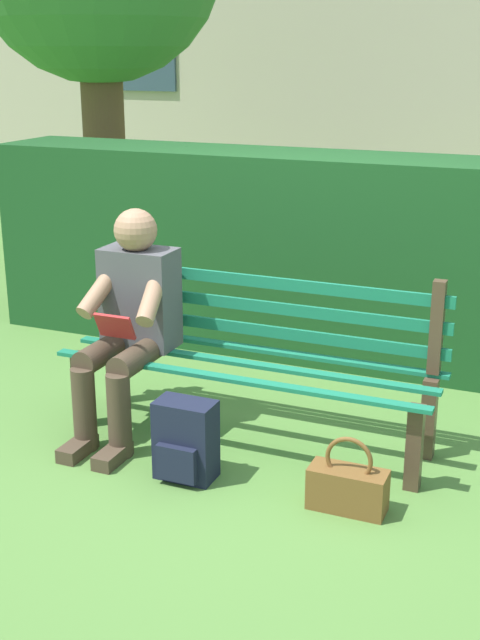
# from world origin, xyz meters

# --- Properties ---
(ground) EXTENTS (60.00, 60.00, 0.00)m
(ground) POSITION_xyz_m (0.00, 0.00, 0.00)
(ground) COLOR #517F38
(park_bench) EXTENTS (1.93, 0.50, 0.89)m
(park_bench) POSITION_xyz_m (0.00, -0.08, 0.45)
(park_bench) COLOR #4C3828
(park_bench) RESTS_ON ground
(person_seated) EXTENTS (0.44, 0.73, 1.16)m
(person_seated) POSITION_xyz_m (0.61, 0.10, 0.61)
(person_seated) COLOR #4C4C51
(person_seated) RESTS_ON ground
(hedge_backdrop) EXTENTS (5.11, 0.72, 1.40)m
(hedge_backdrop) POSITION_xyz_m (-0.25, -1.42, 0.68)
(hedge_backdrop) COLOR #19471E
(hedge_backdrop) RESTS_ON ground
(backpack) EXTENTS (0.28, 0.24, 0.38)m
(backpack) POSITION_xyz_m (0.12, 0.47, 0.19)
(backpack) COLOR #191E33
(backpack) RESTS_ON ground
(handbag) EXTENTS (0.34, 0.15, 0.35)m
(handbag) POSITION_xyz_m (-0.66, 0.46, 0.11)
(handbag) COLOR brown
(handbag) RESTS_ON ground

